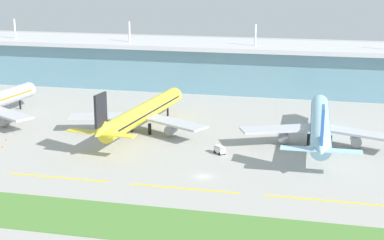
{
  "coord_description": "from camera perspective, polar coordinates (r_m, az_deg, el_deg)",
  "views": [
    {
      "loc": [
        29.53,
        -141.33,
        54.29
      ],
      "look_at": [
        -9.99,
        29.84,
        7.0
      ],
      "focal_mm": 54.6,
      "sensor_mm": 36.0,
      "label": 1
    }
  ],
  "objects": [
    {
      "name": "ground_plane",
      "position": [
        154.26,
        1.13,
        -5.54
      ],
      "size": [
        600.0,
        600.0,
        0.0
      ],
      "primitive_type": "plane",
      "color": "#A8A59E"
    },
    {
      "name": "taxiway_stripe_centre",
      "position": [
        146.36,
        -0.79,
        -6.7
      ],
      "size": [
        28.0,
        0.7,
        0.04
      ],
      "primitive_type": "cube",
      "color": "yellow",
      "rests_on": "ground"
    },
    {
      "name": "taxiway_stripe_mid_west",
      "position": [
        157.45,
        -12.95,
        -5.5
      ],
      "size": [
        28.0,
        0.7,
        0.04
      ],
      "primitive_type": "cube",
      "color": "yellow",
      "rests_on": "ground"
    },
    {
      "name": "airliner_far_middle",
      "position": [
        183.09,
        12.41,
        -0.44
      ],
      "size": [
        48.79,
        66.41,
        18.9
      ],
      "color": "#9ED1EA",
      "rests_on": "ground"
    },
    {
      "name": "safety_cone_left_wingtip",
      "position": [
        186.97,
        -18.03,
        -2.47
      ],
      "size": [
        0.56,
        0.56,
        0.7
      ],
      "primitive_type": "cone",
      "color": "orange",
      "rests_on": "ground"
    },
    {
      "name": "grass_verge",
      "position": [
        126.5,
        -1.81,
        -10.33
      ],
      "size": [
        300.0,
        18.0,
        0.1
      ],
      "primitive_type": "cube",
      "color": "#518438",
      "rests_on": "ground"
    },
    {
      "name": "safety_cone_nose_front",
      "position": [
        194.22,
        -17.67,
        -1.79
      ],
      "size": [
        0.56,
        0.56,
        0.7
      ],
      "primitive_type": "cone",
      "color": "orange",
      "rests_on": "ground"
    },
    {
      "name": "baggage_cart",
      "position": [
        171.88,
        2.71,
        -2.92
      ],
      "size": [
        3.84,
        3.8,
        2.48
      ],
      "color": "silver",
      "rests_on": "ground"
    },
    {
      "name": "taxiway_stripe_mid_east",
      "position": [
        142.71,
        12.71,
        -7.68
      ],
      "size": [
        28.0,
        0.7,
        0.04
      ],
      "primitive_type": "cube",
      "color": "yellow",
      "rests_on": "ground"
    },
    {
      "name": "airliner_near_middle",
      "position": [
        192.97,
        -4.87,
        0.66
      ],
      "size": [
        48.46,
        65.37,
        18.9
      ],
      "color": "yellow",
      "rests_on": "ground"
    },
    {
      "name": "terminal_building",
      "position": [
        257.91,
        6.26,
        5.19
      ],
      "size": [
        288.0,
        34.0,
        29.48
      ],
      "color": "#6693A8",
      "rests_on": "ground"
    }
  ]
}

